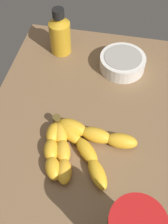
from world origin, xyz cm
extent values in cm
cube|color=brown|center=(0.00, 0.00, -2.28)|extent=(80.94, 56.41, 4.55)
ellipsoid|color=gold|center=(-2.61, 8.87, 1.76)|extent=(5.99, 3.73, 3.53)
ellipsoid|color=gold|center=(-7.22, 8.20, 1.76)|extent=(6.56, 4.88, 3.53)
ellipsoid|color=gold|center=(-11.59, 6.56, 1.76)|extent=(6.82, 5.79, 3.53)
ellipsoid|color=gold|center=(-2.37, 7.28, 1.70)|extent=(7.09, 5.75, 3.39)
ellipsoid|color=gold|center=(-6.97, 5.38, 1.70)|extent=(7.01, 5.27, 3.39)
ellipsoid|color=gold|center=(-11.75, 3.99, 1.70)|extent=(6.84, 4.71, 3.39)
ellipsoid|color=gold|center=(-1.56, 5.23, 1.66)|extent=(7.41, 8.40, 3.31)
ellipsoid|color=gold|center=(-5.80, 0.49, 1.66)|extent=(8.11, 7.86, 3.31)
ellipsoid|color=gold|center=(-10.86, -3.38, 1.66)|extent=(8.53, 7.05, 3.31)
ellipsoid|color=gold|center=(0.03, 4.58, 1.86)|extent=(5.61, 8.42, 3.71)
ellipsoid|color=gold|center=(-1.19, -1.45, 1.86)|extent=(4.71, 8.14, 3.71)
ellipsoid|color=gold|center=(-1.61, -7.59, 1.86)|extent=(3.72, 7.72, 3.71)
cylinder|color=brown|center=(1.24, 9.01, 1.80)|extent=(2.00, 2.00, 3.00)
cylinder|color=#B71414|center=(-23.61, -11.40, 14.44)|extent=(9.36, 9.36, 1.57)
cylinder|color=gold|center=(29.10, 14.97, 5.05)|extent=(6.41, 6.41, 10.09)
cone|color=gold|center=(29.10, 14.97, 11.12)|extent=(6.41, 6.41, 2.06)
cylinder|color=black|center=(29.10, 14.97, 13.42)|extent=(3.45, 3.45, 2.53)
cylinder|color=silver|center=(25.08, -4.79, 2.08)|extent=(13.43, 13.43, 4.15)
cylinder|color=#9D9992|center=(25.08, -4.79, 2.48)|extent=(11.01, 11.01, 3.74)
camera|label=1|loc=(-36.92, -5.52, 59.13)|focal=44.62mm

